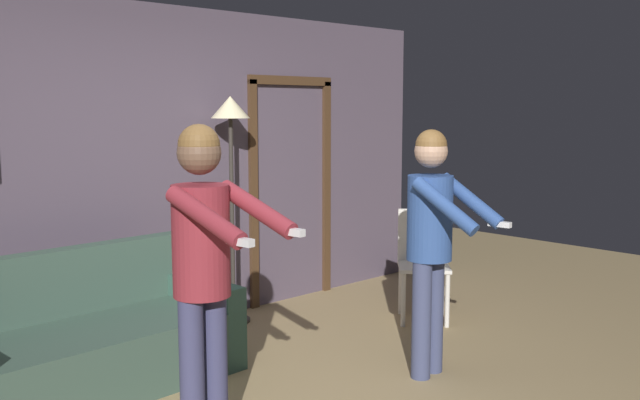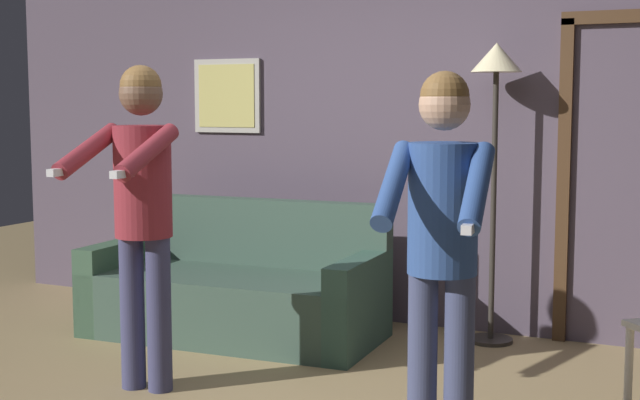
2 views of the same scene
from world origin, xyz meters
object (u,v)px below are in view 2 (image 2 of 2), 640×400
object	(u,v)px
couch	(237,293)
person_standing_left	(141,195)
person_standing_right	(442,228)
torchiere_lamp	(496,97)

from	to	relation	value
couch	person_standing_left	world-z (taller)	person_standing_left
person_standing_right	couch	bearing A→B (deg)	142.82
couch	torchiere_lamp	xyz separation A→B (m)	(1.56, 0.53, 1.28)
person_standing_left	torchiere_lamp	bearing A→B (deg)	49.89
couch	person_standing_right	xyz separation A→B (m)	(1.79, -1.36, 0.72)
torchiere_lamp	person_standing_right	size ratio (longest dim) A/B	1.14
torchiere_lamp	person_standing_right	distance (m)	1.98
person_standing_right	torchiere_lamp	bearing A→B (deg)	97.06
person_standing_right	person_standing_left	bearing A→B (deg)	174.00
torchiere_lamp	person_standing_left	size ratio (longest dim) A/B	1.10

